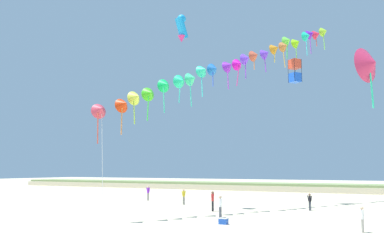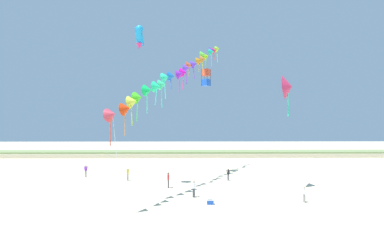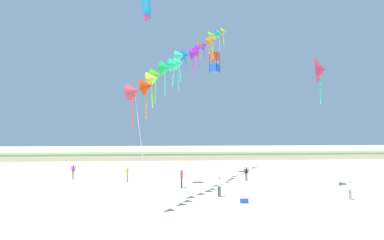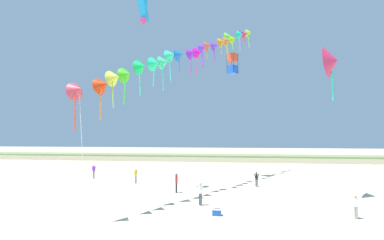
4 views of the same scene
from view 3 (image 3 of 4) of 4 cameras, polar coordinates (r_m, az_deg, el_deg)
The scene contains 13 objects.
ground_plane at distance 18.90m, azimuth 0.21°, elevation -18.02°, with size 240.00×240.00×0.00m, color beige.
dune_ridge at distance 67.97m, azimuth -4.02°, elevation -6.01°, with size 120.00×8.55×1.26m.
person_near_left at distance 37.93m, azimuth 9.04°, elevation -8.65°, with size 0.50×0.30×1.50m.
person_near_right at distance 40.60m, azimuth -19.19°, elevation -7.96°, with size 0.60×0.23×1.71m.
person_mid_center at distance 36.99m, azimuth -10.72°, elevation -8.70°, with size 0.25×0.56×1.62m.
person_far_left at distance 29.66m, azimuth 24.84°, elevation -10.30°, with size 0.23×0.52×1.50m.
person_far_right at distance 32.39m, azimuth -1.74°, elevation -9.57°, with size 0.23×0.60×1.72m.
person_far_center at distance 28.23m, azimuth 4.56°, elevation -10.68°, with size 0.51×0.44×1.70m.
kite_banner_string at distance 36.29m, azimuth 0.84°, elevation 11.71°, with size 12.11×28.11×20.44m.
large_kite_low_lead at distance 44.15m, azimuth 3.79°, elevation 9.54°, with size 1.42×1.42×2.50m.
large_kite_mid_trail at distance 35.05m, azimuth 20.59°, elevation 7.84°, with size 2.17×2.83×4.58m.
large_kite_high_solo at distance 34.55m, azimuth -7.58°, elevation 18.13°, with size 1.03×1.68×2.73m.
beach_cooler at distance 26.13m, azimuth 8.68°, elevation -13.06°, with size 0.58×0.41×0.46m.
Camera 3 is at (-1.83, -18.09, 5.15)m, focal length 32.00 mm.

